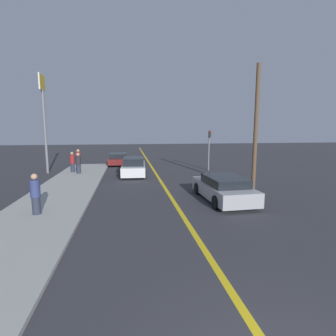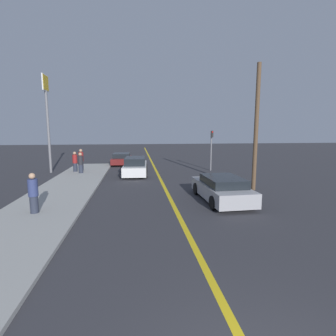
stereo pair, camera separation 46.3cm
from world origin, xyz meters
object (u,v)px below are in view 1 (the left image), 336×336
pedestrian_near_curb (35,194)px  pedestrian_mid_group (78,163)px  car_far_distant (119,159)px  roadside_sign (43,106)px  traffic_light (209,146)px  car_near_right_lane (223,188)px  pedestrian_by_sign (78,160)px  car_ahead_center (134,166)px  utility_pole (256,128)px  pedestrian_far_standing (72,162)px

pedestrian_near_curb → pedestrian_mid_group: bearing=90.6°
car_far_distant → pedestrian_mid_group: 6.20m
roadside_sign → traffic_light: bearing=-2.8°
car_far_distant → pedestrian_near_curb: 15.71m
car_near_right_lane → car_far_distant: (-5.63, 14.19, -0.03)m
car_near_right_lane → pedestrian_by_sign: 13.36m
car_ahead_center → pedestrian_by_sign: pedestrian_by_sign is taller
roadside_sign → utility_pole: bearing=-29.8°
car_far_distant → pedestrian_by_sign: size_ratio=2.20×
pedestrian_by_sign → car_far_distant: bearing=52.7°
pedestrian_mid_group → traffic_light: (10.72, 0.63, 1.22)m
pedestrian_mid_group → pedestrian_by_sign: pedestrian_by_sign is taller
traffic_light → roadside_sign: bearing=177.2°
pedestrian_by_sign → pedestrian_near_curb: bearing=-88.4°
pedestrian_mid_group → pedestrian_by_sign: 1.39m
traffic_light → roadside_sign: size_ratio=0.44×
car_far_distant → traffic_light: 9.32m
car_ahead_center → roadside_sign: size_ratio=0.61×
pedestrian_near_curb → roadside_sign: roadside_sign is taller
car_near_right_lane → car_far_distant: size_ratio=1.16×
car_ahead_center → roadside_sign: (-6.91, 1.92, 4.70)m
pedestrian_by_sign → utility_pole: (11.41, -7.99, 2.59)m
car_ahead_center → pedestrian_far_standing: 5.08m
pedestrian_mid_group → pedestrian_by_sign: size_ratio=0.90×
pedestrian_by_sign → roadside_sign: roadside_sign is taller
traffic_light → utility_pole: size_ratio=0.47×
pedestrian_far_standing → roadside_sign: bearing=166.9°
pedestrian_near_curb → traffic_light: traffic_light is taller
car_ahead_center → utility_pole: (6.93, -6.00, 2.94)m
pedestrian_mid_group → roadside_sign: (-2.65, 1.29, 4.44)m
pedestrian_near_curb → pedestrian_far_standing: pedestrian_near_curb is taller
car_ahead_center → pedestrian_near_curb: pedestrian_near_curb is taller
pedestrian_mid_group → traffic_light: bearing=3.4°
car_near_right_lane → pedestrian_near_curb: bearing=-173.8°
car_ahead_center → pedestrian_mid_group: 4.31m
car_ahead_center → pedestrian_by_sign: size_ratio=2.65×
pedestrian_near_curb → car_ahead_center: bearing=66.1°
car_far_distant → pedestrian_far_standing: size_ratio=2.42×
traffic_light → car_far_distant: bearing=148.2°
car_far_distant → pedestrian_by_sign: (-3.12, -4.10, 0.43)m
pedestrian_near_curb → pedestrian_by_sign: bearing=91.6°
pedestrian_mid_group → pedestrian_far_standing: size_ratio=0.99×
car_far_distant → car_ahead_center: bearing=-75.9°
car_ahead_center → utility_pole: 9.62m
car_near_right_lane → utility_pole: (2.66, 2.09, 2.99)m
car_far_distant → pedestrian_mid_group: (-2.90, -5.47, 0.34)m
car_ahead_center → roadside_sign: roadside_sign is taller
pedestrian_far_standing → utility_pole: utility_pole is taller
car_far_distant → roadside_sign: size_ratio=0.51×
car_ahead_center → car_far_distant: (-1.36, 6.10, -0.08)m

